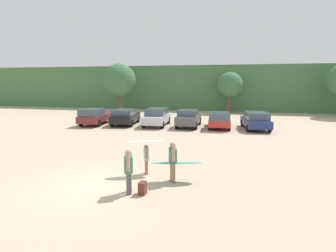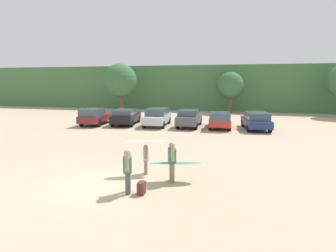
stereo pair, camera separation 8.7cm
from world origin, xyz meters
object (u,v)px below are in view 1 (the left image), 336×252
Objects in this scene: parked_car_silver at (157,117)px; backpack_dropped at (143,188)px; parked_car_black at (125,116)px; person_companion at (129,169)px; person_child at (146,158)px; parked_car_maroon at (95,116)px; surfboard_cream at (146,141)px; person_adult at (173,160)px; surfboard_teal at (176,163)px; parked_car_navy at (256,120)px; parked_car_dark_gray at (189,118)px; parked_car_red at (219,120)px.

parked_car_silver is 9.86× the size of backpack_dropped.
parked_car_silver reaches higher than parked_car_black.
person_companion is 0.85m from backpack_dropped.
person_child is (6.15, -12.73, -0.05)m from parked_car_black.
backpack_dropped is at bearing 162.06° from person_companion.
person_child is at bearing -169.28° from parked_car_silver.
parked_car_silver is at bearing -96.83° from person_companion.
surfboard_cream is (8.83, -12.07, 0.63)m from parked_car_maroon.
parked_car_silver is 2.76× the size of person_adult.
surfboard_cream is at bearing -106.70° from person_companion.
parked_car_black is 16.31m from backpack_dropped.
person_adult is at bearing 11.32° from surfboard_teal.
parked_car_navy is (14.31, 0.75, -0.01)m from parked_car_maroon.
person_child is at bearing -179.11° from parked_car_dark_gray.
parked_car_black is at bearing 91.61° from parked_car_dark_gray.
parked_car_maroon is at bearing 95.22° from parked_car_black.
person_adult reaches higher than parked_car_red.
parked_car_red is (8.58, -0.02, -0.02)m from parked_car_black.
surfboard_cream is (-1.50, 0.65, 0.67)m from surfboard_teal.
surfboard_teal is at bearing 59.62° from backpack_dropped.
parked_car_silver reaches higher than surfboard_cream.
surfboard_cream reaches higher than parked_car_red.
person_child is (8.88, -12.14, -0.07)m from parked_car_maroon.
surfboard_cream is at bearing -147.96° from parked_car_maroon.
surfboard_cream is at bearing -46.46° from person_adult.
parked_car_silver is 1.10× the size of parked_car_red.
parked_car_navy is 14.15m from person_adult.
backpack_dropped is at bearing -162.86° from parked_car_black.
parked_car_silver is 1.01× the size of parked_car_navy.
person_companion reaches higher than parked_car_silver.
person_companion reaches higher than person_child.
parked_car_silver is 15.44m from backpack_dropped.
surfboard_cream is (3.10, -12.79, 0.59)m from parked_car_silver.
surfboard_teal is 1.87m from backpack_dropped.
person_companion reaches higher than parked_car_dark_gray.
parked_car_silver is 1.05× the size of parked_car_dark_gray.
parked_car_dark_gray is (8.65, 0.78, 0.01)m from parked_car_maroon.
parked_car_silver is at bearing 91.03° from parked_car_dark_gray.
surfboard_teal reaches higher than backpack_dropped.
parked_car_dark_gray is 9.40× the size of backpack_dropped.
person_adult reaches higher than surfboard_teal.
parked_car_dark_gray reaches higher than backpack_dropped.
backpack_dropped is (0.51, 0.01, -0.68)m from person_companion.
parked_car_maroon is at bearing -70.25° from person_adult.
surfboard_teal is at bearing -145.07° from parked_car_maroon.
parked_car_navy is 2.73× the size of person_adult.
parked_car_black is at bearing -79.68° from person_adult.
parked_car_maroon reaches higher than parked_car_black.
parked_car_navy reaches higher than backpack_dropped.
surfboard_teal is at bearing 139.32° from person_child.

